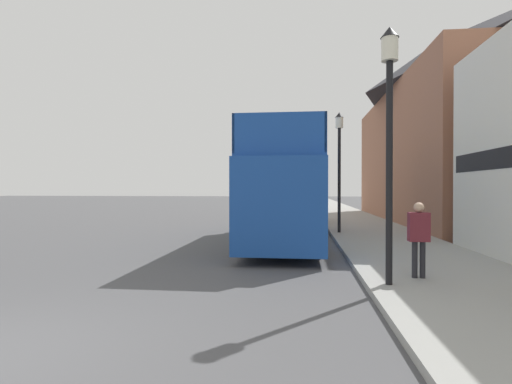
{
  "coord_description": "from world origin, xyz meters",
  "views": [
    {
      "loc": [
        3.85,
        -4.2,
        2.02
      ],
      "look_at": [
        2.16,
        11.26,
        1.87
      ],
      "focal_mm": 28.0,
      "sensor_mm": 36.0,
      "label": 1
    }
  ],
  "objects_px": {
    "pedestrian_second": "(419,232)",
    "lamp_post_second": "(339,150)",
    "tour_bus": "(286,194)",
    "parked_car_ahead_of_bus": "(304,212)",
    "lamp_post_nearest": "(389,108)"
  },
  "relations": [
    {
      "from": "tour_bus",
      "to": "lamp_post_nearest",
      "type": "bearing_deg",
      "value": -71.59
    },
    {
      "from": "pedestrian_second",
      "to": "lamp_post_second",
      "type": "height_order",
      "value": "lamp_post_second"
    },
    {
      "from": "tour_bus",
      "to": "lamp_post_second",
      "type": "height_order",
      "value": "lamp_post_second"
    },
    {
      "from": "parked_car_ahead_of_bus",
      "to": "lamp_post_second",
      "type": "relative_size",
      "value": 0.87
    },
    {
      "from": "tour_bus",
      "to": "lamp_post_second",
      "type": "xyz_separation_m",
      "value": [
        2.18,
        2.34,
        1.8
      ]
    },
    {
      "from": "pedestrian_second",
      "to": "tour_bus",
      "type": "bearing_deg",
      "value": 115.64
    },
    {
      "from": "lamp_post_nearest",
      "to": "lamp_post_second",
      "type": "distance_m",
      "value": 9.22
    },
    {
      "from": "parked_car_ahead_of_bus",
      "to": "lamp_post_nearest",
      "type": "relative_size",
      "value": 0.88
    },
    {
      "from": "tour_bus",
      "to": "parked_car_ahead_of_bus",
      "type": "bearing_deg",
      "value": 85.03
    },
    {
      "from": "lamp_post_nearest",
      "to": "parked_car_ahead_of_bus",
      "type": "bearing_deg",
      "value": 95.87
    },
    {
      "from": "pedestrian_second",
      "to": "lamp_post_second",
      "type": "distance_m",
      "value": 8.97
    },
    {
      "from": "tour_bus",
      "to": "lamp_post_nearest",
      "type": "relative_size",
      "value": 1.94
    },
    {
      "from": "lamp_post_second",
      "to": "lamp_post_nearest",
      "type": "bearing_deg",
      "value": -89.61
    },
    {
      "from": "pedestrian_second",
      "to": "lamp_post_second",
      "type": "relative_size",
      "value": 0.31
    },
    {
      "from": "lamp_post_nearest",
      "to": "lamp_post_second",
      "type": "relative_size",
      "value": 0.99
    }
  ]
}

